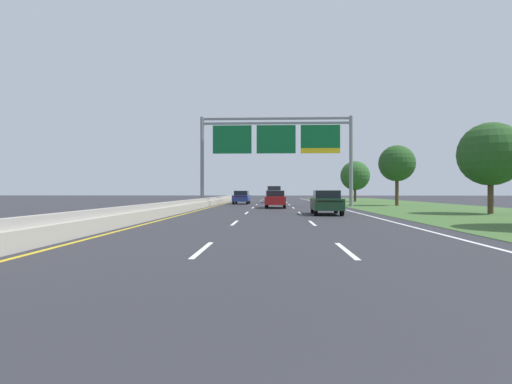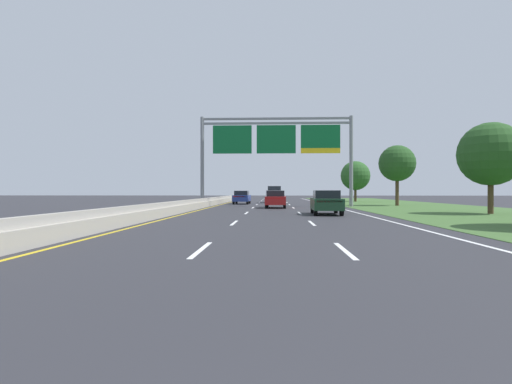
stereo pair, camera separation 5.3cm
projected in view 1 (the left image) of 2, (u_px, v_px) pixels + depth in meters
The scene contains 12 objects.
ground_plane at pixel (273, 209), 35.03m from camera, with size 220.00×220.00×0.00m, color #2B2B30.
lane_striping at pixel (273, 209), 34.58m from camera, with size 11.96×106.00×0.01m.
grass_verge_right at pixel (439, 209), 34.46m from camera, with size 14.00×110.00×0.02m, color #3D602D.
median_barrier_concrete at pixel (196, 205), 35.30m from camera, with size 0.60×110.00×0.85m.
overhead_sign_gantry at pixel (276, 143), 40.38m from camera, with size 15.06×0.42×8.92m.
pickup_truck_white at pixel (274, 195), 54.44m from camera, with size 2.13×5.45×2.20m.
car_red_centre_lane_sedan at pixel (276, 199), 37.21m from camera, with size 1.89×4.43×1.57m.
car_darkgreen_right_lane_sedan at pixel (326, 202), 26.76m from camera, with size 1.95×4.45×1.57m.
car_blue_left_lane_sedan at pixel (242, 197), 48.68m from camera, with size 1.92×4.44×1.57m.
roadside_tree_mid at pixel (491, 154), 27.17m from camera, with size 4.19×4.19×6.08m.
roadside_tree_far at pixel (397, 163), 42.72m from camera, with size 3.76×3.76×6.31m.
roadside_tree_distant at pixel (355, 176), 59.22m from camera, with size 4.21×4.21×5.87m.
Camera 1 is at (-0.03, -0.06, 1.52)m, focal length 28.80 mm.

